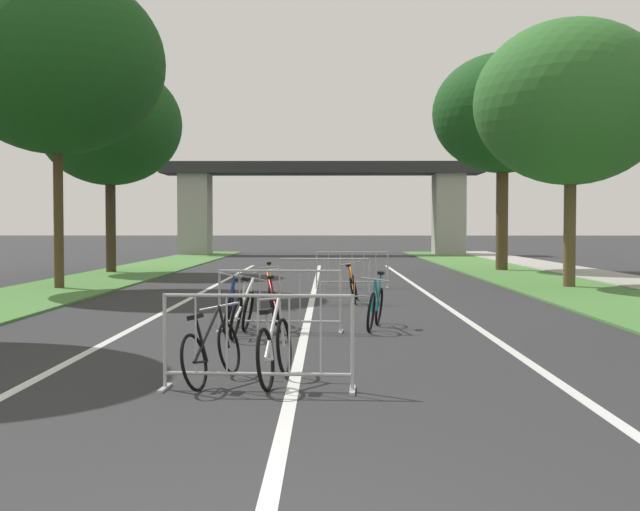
{
  "coord_description": "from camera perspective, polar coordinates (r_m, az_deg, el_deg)",
  "views": [
    {
      "loc": [
        0.38,
        -4.26,
        1.78
      ],
      "look_at": [
        0.12,
        22.72,
        0.8
      ],
      "focal_mm": 45.52,
      "sensor_mm": 36.0,
      "label": 1
    }
  ],
  "objects": [
    {
      "name": "grass_verge_left",
      "position": [
        28.16,
        -14.91,
        -1.56
      ],
      "size": [
        3.32,
        55.79,
        0.05
      ],
      "primitive_type": "cube",
      "color": "#477A38",
      "rests_on": "ground"
    },
    {
      "name": "lane_stripe_center",
      "position": [
        20.48,
        -0.51,
        -2.9
      ],
      "size": [
        0.14,
        32.28,
        0.01
      ],
      "primitive_type": "cube",
      "color": "silver",
      "rests_on": "ground"
    },
    {
      "name": "crowd_barrier_fourth",
      "position": [
        23.27,
        2.27,
        -1.04
      ],
      "size": [
        2.11,
        0.45,
        1.05
      ],
      "rotation": [
        0.0,
        0.0,
        -0.01
      ],
      "color": "#ADADB2",
      "rests_on": "ground"
    },
    {
      "name": "grass_verge_right",
      "position": [
        27.97,
        14.52,
        -1.59
      ],
      "size": [
        3.32,
        55.79,
        0.05
      ],
      "primitive_type": "cube",
      "color": "#477A38",
      "rests_on": "ground"
    },
    {
      "name": "sidewalk_path_right",
      "position": [
        28.78,
        19.98,
        -1.51
      ],
      "size": [
        2.32,
        55.79,
        0.08
      ],
      "primitive_type": "cube",
      "color": "#9E9B93",
      "rests_on": "ground"
    },
    {
      "name": "bicycle_teal_1",
      "position": [
        14.12,
        3.92,
        -3.62
      ],
      "size": [
        0.48,
        1.7,
        0.99
      ],
      "rotation": [
        0.0,
        0.0,
        2.95
      ],
      "color": "black",
      "rests_on": "ground"
    },
    {
      "name": "lane_stripe_right_lane",
      "position": [
        20.64,
        7.86,
        -2.88
      ],
      "size": [
        0.14,
        32.28,
        0.01
      ],
      "primitive_type": "cube",
      "color": "silver",
      "rests_on": "ground"
    },
    {
      "name": "tree_left_oak_near",
      "position": [
        24.3,
        -18.02,
        12.76
      ],
      "size": [
        5.99,
        5.99,
        8.88
      ],
      "color": "#4C3823",
      "rests_on": "ground"
    },
    {
      "name": "tree_left_pine_near",
      "position": [
        31.94,
        -14.56,
        8.9
      ],
      "size": [
        5.41,
        5.41,
        7.92
      ],
      "color": "#3D2D1E",
      "rests_on": "ground"
    },
    {
      "name": "crowd_barrier_second",
      "position": [
        13.63,
        -2.84,
        -3.25
      ],
      "size": [
        2.12,
        0.55,
        1.05
      ],
      "rotation": [
        0.0,
        0.0,
        -0.05
      ],
      "color": "#ADADB2",
      "rests_on": "ground"
    },
    {
      "name": "crowd_barrier_third",
      "position": [
        18.43,
        0.32,
        -1.86
      ],
      "size": [
        2.12,
        0.55,
        1.05
      ],
      "rotation": [
        0.0,
        0.0,
        0.05
      ],
      "color": "#ADADB2",
      "rests_on": "ground"
    },
    {
      "name": "bicycle_orange_0",
      "position": [
        18.99,
        2.36,
        -2.21
      ],
      "size": [
        0.51,
        1.7,
        0.95
      ],
      "rotation": [
        0.0,
        0.0,
        -0.07
      ],
      "color": "black",
      "rests_on": "ground"
    },
    {
      "name": "lane_stripe_left_lane",
      "position": [
        20.76,
        -8.85,
        -2.85
      ],
      "size": [
        0.14,
        32.28,
        0.01
      ],
      "primitive_type": "cube",
      "color": "silver",
      "rests_on": "ground"
    },
    {
      "name": "bicycle_red_7",
      "position": [
        14.1,
        -3.22,
        -3.6
      ],
      "size": [
        0.61,
        1.72,
        1.04
      ],
      "rotation": [
        0.0,
        0.0,
        0.14
      ],
      "color": "black",
      "rests_on": "ground"
    },
    {
      "name": "bicycle_white_3",
      "position": [
        13.2,
        -5.47,
        -4.01
      ],
      "size": [
        0.53,
        1.75,
        0.98
      ],
      "rotation": [
        0.0,
        0.0,
        -0.08
      ],
      "color": "black",
      "rests_on": "ground"
    },
    {
      "name": "bicycle_black_2",
      "position": [
        9.35,
        -7.63,
        -6.68
      ],
      "size": [
        0.56,
        1.69,
        0.88
      ],
      "rotation": [
        0.0,
        0.0,
        -0.24
      ],
      "color": "black",
      "rests_on": "ground"
    },
    {
      "name": "overpass_bridge",
      "position": [
        50.42,
        0.13,
        4.51
      ],
      "size": [
        19.71,
        3.13,
        5.7
      ],
      "color": "#2D2D30",
      "rests_on": "ground"
    },
    {
      "name": "bicycle_silver_5",
      "position": [
        9.25,
        -3.19,
        -6.62
      ],
      "size": [
        0.49,
        1.64,
        0.96
      ],
      "rotation": [
        0.0,
        0.0,
        -0.16
      ],
      "color": "black",
      "rests_on": "ground"
    },
    {
      "name": "crowd_barrier_nearest",
      "position": [
        8.83,
        -4.38,
        -6.16
      ],
      "size": [
        2.12,
        0.55,
        1.05
      ],
      "rotation": [
        0.0,
        0.0,
        -0.05
      ],
      "color": "#ADADB2",
      "rests_on": "ground"
    },
    {
      "name": "bicycle_blue_6",
      "position": [
        14.17,
        -6.4,
        -3.64
      ],
      "size": [
        0.54,
        1.72,
        1.01
      ],
      "rotation": [
        0.0,
        0.0,
        3.21
      ],
      "color": "black",
      "rests_on": "ground"
    },
    {
      "name": "tree_right_maple_mid",
      "position": [
        24.51,
        17.24,
        10.21
      ],
      "size": [
        5.51,
        5.51,
        7.64
      ],
      "color": "brown",
      "rests_on": "ground"
    },
    {
      "name": "tree_right_cypress_far",
      "position": [
        33.2,
        12.73,
        9.69
      ],
      "size": [
        5.54,
        5.54,
        8.59
      ],
      "color": "#4C3823",
      "rests_on": "ground"
    },
    {
      "name": "bicycle_yellow_4",
      "position": [
        17.9,
        -3.42,
        -2.4
      ],
      "size": [
        0.44,
        1.68,
        0.98
      ],
      "rotation": [
        0.0,
        0.0,
        3.21
      ],
      "color": "black",
      "rests_on": "ground"
    }
  ]
}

